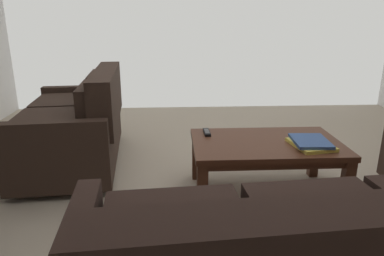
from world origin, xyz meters
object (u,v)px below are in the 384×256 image
object	(u,v)px
loveseat_near	(78,125)
coffee_table	(266,150)
book_stack	(311,143)
tv_remote	(207,132)

from	to	relation	value
loveseat_near	coffee_table	xyz separation A→B (m)	(-1.50, 0.66, -0.01)
loveseat_near	coffee_table	size ratio (longest dim) A/B	1.39
book_stack	tv_remote	distance (m)	0.76
coffee_table	book_stack	world-z (taller)	book_stack
book_stack	tv_remote	size ratio (longest dim) A/B	2.05
tv_remote	book_stack	bearing A→B (deg)	155.74
loveseat_near	coffee_table	world-z (taller)	loveseat_near
book_stack	loveseat_near	bearing A→B (deg)	-23.42
tv_remote	coffee_table	bearing A→B (deg)	154.02
coffee_table	book_stack	size ratio (longest dim) A/B	3.19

